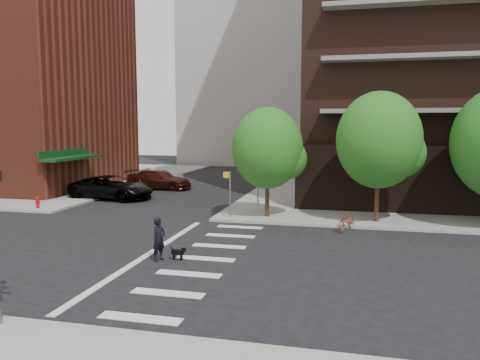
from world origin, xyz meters
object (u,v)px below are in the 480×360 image
object	(u,v)px
fire_hydrant	(38,202)
dog_walker	(159,239)
parked_car_black	(112,187)
parked_car_maroon	(159,180)
parked_car_silver	(158,176)
scooter	(347,221)

from	to	relation	value
fire_hydrant	dog_walker	xyz separation A→B (m)	(11.79, -8.46, 0.31)
fire_hydrant	parked_car_black	size ratio (longest dim) A/B	0.12
parked_car_maroon	parked_car_silver	size ratio (longest dim) A/B	1.19
parked_car_black	parked_car_silver	bearing A→B (deg)	5.21
parked_car_maroon	dog_walker	distance (m)	21.19
parked_car_maroon	scooter	bearing A→B (deg)	-125.51
fire_hydrant	parked_car_silver	distance (m)	13.70
fire_hydrant	parked_car_silver	size ratio (longest dim) A/B	0.16
parked_car_black	parked_car_maroon	size ratio (longest dim) A/B	1.11
parked_car_black	scooter	world-z (taller)	parked_car_black
fire_hydrant	parked_car_black	world-z (taller)	parked_car_black
parked_car_black	parked_car_maroon	xyz separation A→B (m)	(1.18, 5.86, -0.05)
parked_car_black	parked_car_silver	distance (m)	8.32
parked_car_black	parked_car_maroon	bearing A→B (deg)	-6.21
parked_car_maroon	scooter	world-z (taller)	parked_car_maroon
fire_hydrant	scooter	world-z (taller)	scooter
parked_car_silver	parked_car_maroon	bearing A→B (deg)	-157.19
scooter	dog_walker	size ratio (longest dim) A/B	1.10
parked_car_black	dog_walker	xyz separation A→B (m)	(9.48, -13.64, 0.01)
fire_hydrant	scooter	xyz separation A→B (m)	(18.95, -1.30, -0.06)
fire_hydrant	dog_walker	bearing A→B (deg)	-35.65
parked_car_silver	scooter	distance (m)	22.28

